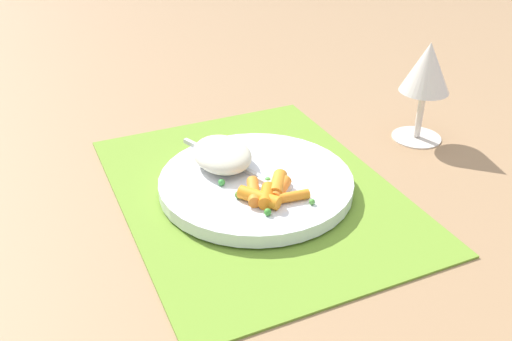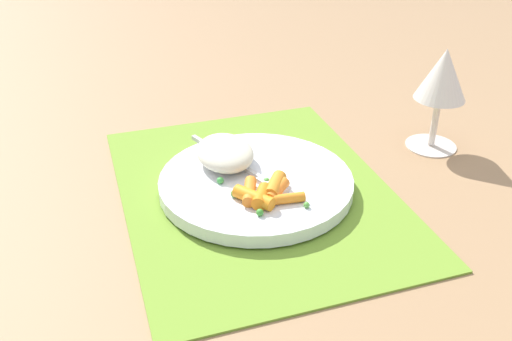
{
  "view_description": "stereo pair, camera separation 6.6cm",
  "coord_description": "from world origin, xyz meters",
  "px_view_note": "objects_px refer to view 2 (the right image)",
  "views": [
    {
      "loc": [
        0.57,
        -0.25,
        0.4
      ],
      "look_at": [
        0.0,
        0.0,
        0.03
      ],
      "focal_mm": 40.1,
      "sensor_mm": 36.0,
      "label": 1
    },
    {
      "loc": [
        0.59,
        -0.19,
        0.4
      ],
      "look_at": [
        0.0,
        0.0,
        0.03
      ],
      "focal_mm": 40.1,
      "sensor_mm": 36.0,
      "label": 2
    }
  ],
  "objects_px": {
    "plate": "(256,183)",
    "fork": "(245,168)",
    "carrot_portion": "(266,193)",
    "wine_glass": "(442,79)",
    "rice_mound": "(225,153)"
  },
  "relations": [
    {
      "from": "rice_mound",
      "to": "fork",
      "type": "height_order",
      "value": "rice_mound"
    },
    {
      "from": "carrot_portion",
      "to": "wine_glass",
      "type": "height_order",
      "value": "wine_glass"
    },
    {
      "from": "rice_mound",
      "to": "carrot_portion",
      "type": "xyz_separation_m",
      "value": [
        0.1,
        0.02,
        -0.01
      ]
    },
    {
      "from": "carrot_portion",
      "to": "fork",
      "type": "distance_m",
      "value": 0.07
    },
    {
      "from": "plate",
      "to": "wine_glass",
      "type": "height_order",
      "value": "wine_glass"
    },
    {
      "from": "rice_mound",
      "to": "wine_glass",
      "type": "height_order",
      "value": "wine_glass"
    },
    {
      "from": "fork",
      "to": "wine_glass",
      "type": "xyz_separation_m",
      "value": [
        -0.02,
        0.29,
        0.08
      ]
    },
    {
      "from": "plate",
      "to": "fork",
      "type": "bearing_deg",
      "value": -157.9
    },
    {
      "from": "carrot_portion",
      "to": "plate",
      "type": "bearing_deg",
      "value": 175.16
    },
    {
      "from": "plate",
      "to": "fork",
      "type": "xyz_separation_m",
      "value": [
        -0.02,
        -0.01,
        0.01
      ]
    },
    {
      "from": "rice_mound",
      "to": "carrot_portion",
      "type": "relative_size",
      "value": 1.18
    },
    {
      "from": "fork",
      "to": "wine_glass",
      "type": "height_order",
      "value": "wine_glass"
    },
    {
      "from": "plate",
      "to": "carrot_portion",
      "type": "relative_size",
      "value": 3.04
    },
    {
      "from": "carrot_portion",
      "to": "fork",
      "type": "height_order",
      "value": "carrot_portion"
    },
    {
      "from": "plate",
      "to": "rice_mound",
      "type": "relative_size",
      "value": 2.57
    }
  ]
}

